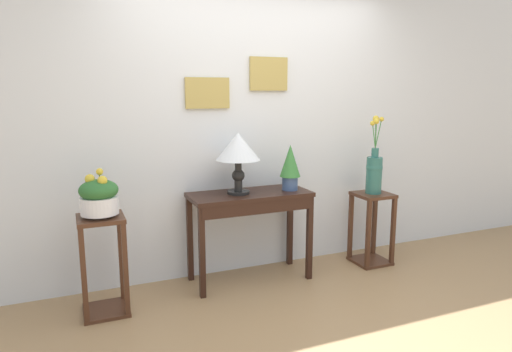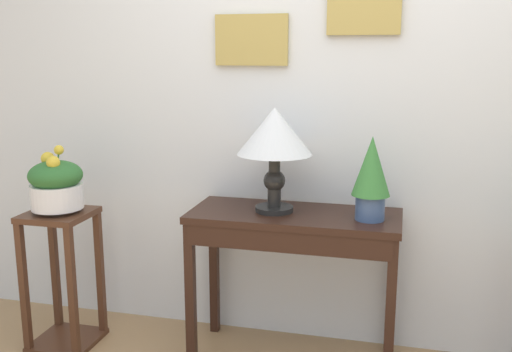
# 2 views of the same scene
# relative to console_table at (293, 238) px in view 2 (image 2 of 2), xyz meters

# --- Properties ---
(back_wall_with_art) EXTENTS (9.00, 0.13, 2.80)m
(back_wall_with_art) POSITION_rel_console_table_xyz_m (0.14, 0.33, 0.75)
(back_wall_with_art) COLOR silver
(back_wall_with_art) RESTS_ON ground
(console_table) EXTENTS (1.02, 0.44, 0.78)m
(console_table) POSITION_rel_console_table_xyz_m (0.00, 0.00, 0.00)
(console_table) COLOR black
(console_table) RESTS_ON ground
(table_lamp) EXTENTS (0.36, 0.36, 0.51)m
(table_lamp) POSITION_rel_console_table_xyz_m (-0.10, 0.02, 0.49)
(table_lamp) COLOR black
(table_lamp) RESTS_ON console_table
(potted_plant_on_console) EXTENTS (0.18, 0.18, 0.39)m
(potted_plant_on_console) POSITION_rel_console_table_xyz_m (0.36, -0.01, 0.34)
(potted_plant_on_console) COLOR #3D5684
(potted_plant_on_console) RESTS_ON console_table
(pedestal_stand_left) EXTENTS (0.32, 0.32, 0.74)m
(pedestal_stand_left) POSITION_rel_console_table_xyz_m (-1.21, -0.12, -0.29)
(pedestal_stand_left) COLOR #472819
(pedestal_stand_left) RESTS_ON ground
(planter_bowl_wide_left) EXTENTS (0.27, 0.27, 0.35)m
(planter_bowl_wide_left) POSITION_rel_console_table_xyz_m (-1.21, -0.12, 0.23)
(planter_bowl_wide_left) COLOR silver
(planter_bowl_wide_left) RESTS_ON pedestal_stand_left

